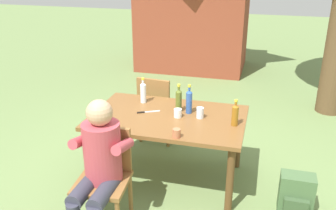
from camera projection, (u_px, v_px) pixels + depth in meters
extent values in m
plane|color=#6B844C|center=(168.00, 177.00, 4.06)|extent=(24.00, 24.00, 0.00)
cube|color=brown|center=(168.00, 118.00, 3.80)|extent=(1.56, 0.99, 0.04)
cylinder|color=brown|center=(90.00, 160.00, 3.73)|extent=(0.07, 0.07, 0.69)
cylinder|color=brown|center=(230.00, 180.00, 3.39)|extent=(0.07, 0.07, 0.69)
cylinder|color=brown|center=(121.00, 125.00, 4.48)|extent=(0.07, 0.07, 0.69)
cylinder|color=brown|center=(238.00, 139.00, 4.14)|extent=(0.07, 0.07, 0.69)
cube|color=olive|center=(102.00, 183.00, 3.20)|extent=(0.48, 0.48, 0.04)
cube|color=olive|center=(108.00, 148.00, 3.30)|extent=(0.42, 0.08, 0.42)
cylinder|color=olive|center=(91.00, 190.00, 3.49)|extent=(0.04, 0.04, 0.41)
cylinder|color=olive|center=(130.00, 194.00, 3.43)|extent=(0.04, 0.04, 0.41)
cube|color=olive|center=(160.00, 107.00, 4.77)|extent=(0.48, 0.48, 0.04)
cube|color=olive|center=(153.00, 96.00, 4.51)|extent=(0.42, 0.08, 0.42)
cylinder|color=olive|center=(178.00, 120.00, 4.96)|extent=(0.04, 0.04, 0.41)
cylinder|color=olive|center=(152.00, 116.00, 5.08)|extent=(0.04, 0.04, 0.41)
cylinder|color=olive|center=(168.00, 132.00, 4.63)|extent=(0.04, 0.04, 0.41)
cylinder|color=olive|center=(140.00, 127.00, 4.75)|extent=(0.04, 0.04, 0.41)
cylinder|color=#B7424C|center=(102.00, 152.00, 3.14)|extent=(0.32, 0.32, 0.52)
sphere|color=tan|center=(99.00, 113.00, 3.01)|extent=(0.22, 0.22, 0.22)
cylinder|color=#383847|center=(84.00, 189.00, 3.08)|extent=(0.14, 0.40, 0.14)
cylinder|color=#B7424C|center=(81.00, 141.00, 3.16)|extent=(0.09, 0.31, 0.16)
cylinder|color=#383847|center=(104.00, 193.00, 3.04)|extent=(0.14, 0.40, 0.14)
cylinder|color=#B7424C|center=(123.00, 146.00, 3.07)|extent=(0.09, 0.31, 0.16)
cylinder|color=#566623|center=(179.00, 102.00, 3.86)|extent=(0.06, 0.06, 0.22)
cone|color=#566623|center=(179.00, 91.00, 3.81)|extent=(0.06, 0.06, 0.03)
cylinder|color=#566623|center=(179.00, 88.00, 3.80)|extent=(0.03, 0.03, 0.03)
cylinder|color=yellow|center=(179.00, 85.00, 3.79)|extent=(0.03, 0.03, 0.02)
cylinder|color=white|center=(143.00, 94.00, 4.09)|extent=(0.06, 0.06, 0.21)
cone|color=white|center=(143.00, 83.00, 4.05)|extent=(0.06, 0.06, 0.03)
cylinder|color=white|center=(143.00, 81.00, 4.04)|extent=(0.03, 0.03, 0.03)
cylinder|color=yellow|center=(143.00, 79.00, 4.03)|extent=(0.03, 0.03, 0.02)
cylinder|color=#996019|center=(235.00, 116.00, 3.55)|extent=(0.06, 0.06, 0.19)
cone|color=#996019|center=(236.00, 106.00, 3.51)|extent=(0.06, 0.06, 0.03)
cylinder|color=#996019|center=(236.00, 103.00, 3.50)|extent=(0.03, 0.03, 0.03)
cylinder|color=yellow|center=(236.00, 101.00, 3.49)|extent=(0.03, 0.03, 0.02)
cylinder|color=#2D56A3|center=(189.00, 103.00, 3.82)|extent=(0.06, 0.06, 0.22)
cone|color=#2D56A3|center=(189.00, 91.00, 3.77)|extent=(0.06, 0.06, 0.03)
cylinder|color=#2D56A3|center=(189.00, 88.00, 3.76)|extent=(0.03, 0.03, 0.03)
cylinder|color=yellow|center=(189.00, 86.00, 3.75)|extent=(0.03, 0.03, 0.02)
cylinder|color=#BC6B47|center=(177.00, 133.00, 3.34)|extent=(0.07, 0.07, 0.08)
cylinder|color=silver|center=(200.00, 113.00, 3.72)|extent=(0.07, 0.07, 0.11)
cylinder|color=white|center=(178.00, 113.00, 3.75)|extent=(0.08, 0.08, 0.09)
cube|color=silver|center=(151.00, 112.00, 3.88)|extent=(0.17, 0.10, 0.01)
cube|color=black|center=(141.00, 112.00, 3.86)|extent=(0.08, 0.06, 0.01)
cube|color=#47663D|center=(296.00, 194.00, 3.45)|extent=(0.31, 0.18, 0.39)
cube|color=#395130|center=(296.00, 208.00, 3.37)|extent=(0.22, 0.06, 0.17)
cube|color=brown|center=(193.00, 19.00, 7.61)|extent=(2.14, 1.44, 2.02)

